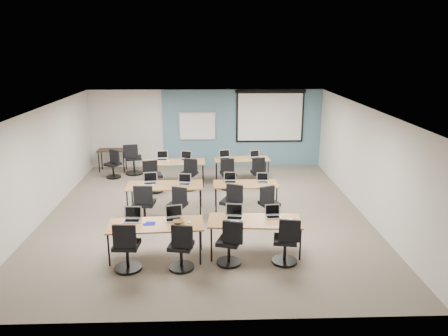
{
  "coord_description": "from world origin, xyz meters",
  "views": [
    {
      "loc": [
        0.11,
        -10.44,
        4.18
      ],
      "look_at": [
        0.48,
        0.4,
        1.09
      ],
      "focal_mm": 35.0,
      "sensor_mm": 36.0,
      "label": 1
    }
  ],
  "objects_px": {
    "laptop_1": "(174,216)",
    "laptop_8": "(162,157)",
    "training_table_back_left": "(174,163)",
    "laptop_11": "(255,156)",
    "laptop_10": "(225,157)",
    "utility_table": "(112,152)",
    "projector_screen": "(270,113)",
    "training_table_mid_right": "(246,185)",
    "training_table_mid_left": "(165,186)",
    "task_chair_2": "(230,246)",
    "laptop_4": "(150,181)",
    "task_chair_4": "(144,208)",
    "task_chair_10": "(228,176)",
    "task_chair_0": "(127,251)",
    "task_chair_7": "(268,207)",
    "task_chair_5": "(178,208)",
    "spare_chair_b": "(114,166)",
    "task_chair_1": "(181,251)",
    "spare_chair_a": "(133,162)",
    "task_chair_6": "(232,205)",
    "training_table_front_right": "(255,222)",
    "task_chair_9": "(189,177)",
    "task_chair_3": "(286,245)",
    "training_table_front_left": "(156,226)",
    "laptop_5": "(185,182)",
    "training_table_back_right": "(242,160)",
    "laptop_0": "(132,217)",
    "task_chair_11": "(259,175)",
    "laptop_2": "(234,215)",
    "whiteboard": "(197,126)",
    "task_chair_8": "(153,179)",
    "laptop_9": "(186,158)",
    "laptop_6": "(230,180)"
  },
  "relations": [
    {
      "from": "training_table_mid_left",
      "to": "task_chair_0",
      "type": "height_order",
      "value": "task_chair_0"
    },
    {
      "from": "training_table_front_left",
      "to": "task_chair_7",
      "type": "bearing_deg",
      "value": 31.46
    },
    {
      "from": "laptop_10",
      "to": "utility_table",
      "type": "bearing_deg",
      "value": 144.9
    },
    {
      "from": "task_chair_2",
      "to": "laptop_4",
      "type": "relative_size",
      "value": 2.74
    },
    {
      "from": "laptop_1",
      "to": "laptop_8",
      "type": "distance_m",
      "value": 4.87
    },
    {
      "from": "training_table_back_left",
      "to": "spare_chair_b",
      "type": "relative_size",
      "value": 1.97
    },
    {
      "from": "training_table_back_right",
      "to": "task_chair_3",
      "type": "xyz_separation_m",
      "value": [
        0.48,
        -5.43,
        -0.27
      ]
    },
    {
      "from": "task_chair_0",
      "to": "task_chair_3",
      "type": "xyz_separation_m",
      "value": [
        3.07,
        0.17,
        -0.01
      ]
    },
    {
      "from": "laptop_4",
      "to": "spare_chair_a",
      "type": "height_order",
      "value": "spare_chair_a"
    },
    {
      "from": "laptop_5",
      "to": "task_chair_3",
      "type": "bearing_deg",
      "value": -47.03
    },
    {
      "from": "laptop_0",
      "to": "spare_chair_b",
      "type": "distance_m",
      "value": 5.54
    },
    {
      "from": "task_chair_10",
      "to": "laptop_4",
      "type": "bearing_deg",
      "value": -153.29
    },
    {
      "from": "training_table_front_left",
      "to": "laptop_11",
      "type": "distance_m",
      "value": 5.7
    },
    {
      "from": "training_table_mid_left",
      "to": "laptop_5",
      "type": "relative_size",
      "value": 5.88
    },
    {
      "from": "laptop_1",
      "to": "laptop_10",
      "type": "bearing_deg",
      "value": 60.59
    },
    {
      "from": "whiteboard",
      "to": "laptop_5",
      "type": "height_order",
      "value": "whiteboard"
    },
    {
      "from": "laptop_0",
      "to": "task_chair_11",
      "type": "xyz_separation_m",
      "value": [
        3.05,
        4.21,
        -0.4
      ]
    },
    {
      "from": "task_chair_7",
      "to": "task_chair_9",
      "type": "distance_m",
      "value": 3.22
    },
    {
      "from": "task_chair_8",
      "to": "laptop_9",
      "type": "height_order",
      "value": "task_chair_8"
    },
    {
      "from": "laptop_2",
      "to": "task_chair_1",
      "type": "bearing_deg",
      "value": -132.65
    },
    {
      "from": "training_table_front_right",
      "to": "task_chair_11",
      "type": "xyz_separation_m",
      "value": [
        0.56,
        4.3,
        -0.29
      ]
    },
    {
      "from": "training_table_mid_left",
      "to": "laptop_8",
      "type": "distance_m",
      "value": 2.57
    },
    {
      "from": "task_chair_4",
      "to": "task_chair_10",
      "type": "bearing_deg",
      "value": 55.83
    },
    {
      "from": "laptop_10",
      "to": "task_chair_9",
      "type": "bearing_deg",
      "value": -158.44
    },
    {
      "from": "laptop_1",
      "to": "task_chair_7",
      "type": "xyz_separation_m",
      "value": [
        2.16,
        1.51,
        -0.4
      ]
    },
    {
      "from": "laptop_11",
      "to": "task_chair_4",
      "type": "bearing_deg",
      "value": -147.66
    },
    {
      "from": "task_chair_7",
      "to": "task_chair_10",
      "type": "relative_size",
      "value": 0.98
    },
    {
      "from": "projector_screen",
      "to": "laptop_11",
      "type": "distance_m",
      "value": 2.08
    },
    {
      "from": "task_chair_1",
      "to": "task_chair_4",
      "type": "height_order",
      "value": "task_chair_4"
    },
    {
      "from": "training_table_front_right",
      "to": "laptop_8",
      "type": "distance_m",
      "value": 5.48
    },
    {
      "from": "laptop_10",
      "to": "task_chair_10",
      "type": "height_order",
      "value": "laptop_10"
    },
    {
      "from": "training_table_back_left",
      "to": "laptop_11",
      "type": "bearing_deg",
      "value": 5.81
    },
    {
      "from": "training_table_back_right",
      "to": "laptop_11",
      "type": "relative_size",
      "value": 5.49
    },
    {
      "from": "task_chair_1",
      "to": "laptop_4",
      "type": "xyz_separation_m",
      "value": [
        -0.99,
        3.19,
        0.39
      ]
    },
    {
      "from": "laptop_6",
      "to": "task_chair_8",
      "type": "distance_m",
      "value": 2.6
    },
    {
      "from": "task_chair_7",
      "to": "laptop_11",
      "type": "xyz_separation_m",
      "value": [
        0.01,
        3.36,
        0.4
      ]
    },
    {
      "from": "training_table_front_right",
      "to": "laptop_11",
      "type": "distance_m",
      "value": 5.02
    },
    {
      "from": "projector_screen",
      "to": "training_table_mid_right",
      "type": "distance_m",
      "value": 4.53
    },
    {
      "from": "laptop_0",
      "to": "whiteboard",
      "type": "bearing_deg",
      "value": 82.5
    },
    {
      "from": "laptop_11",
      "to": "spare_chair_b",
      "type": "bearing_deg",
      "value": 158.29
    },
    {
      "from": "training_table_front_left",
      "to": "laptop_8",
      "type": "distance_m",
      "value": 5.07
    },
    {
      "from": "task_chair_0",
      "to": "task_chair_3",
      "type": "distance_m",
      "value": 3.07
    },
    {
      "from": "task_chair_6",
      "to": "laptop_10",
      "type": "relative_size",
      "value": 2.82
    },
    {
      "from": "task_chair_0",
      "to": "task_chair_1",
      "type": "relative_size",
      "value": 1.03
    },
    {
      "from": "training_table_mid_left",
      "to": "training_table_back_left",
      "type": "bearing_deg",
      "value": 86.76
    },
    {
      "from": "task_chair_0",
      "to": "laptop_8",
      "type": "height_order",
      "value": "task_chair_0"
    },
    {
      "from": "laptop_4",
      "to": "task_chair_5",
      "type": "bearing_deg",
      "value": -56.88
    },
    {
      "from": "training_table_back_right",
      "to": "task_chair_9",
      "type": "relative_size",
      "value": 1.74
    },
    {
      "from": "task_chair_4",
      "to": "laptop_5",
      "type": "relative_size",
      "value": 3.12
    },
    {
      "from": "task_chair_5",
      "to": "laptop_11",
      "type": "relative_size",
      "value": 3.04
    }
  ]
}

